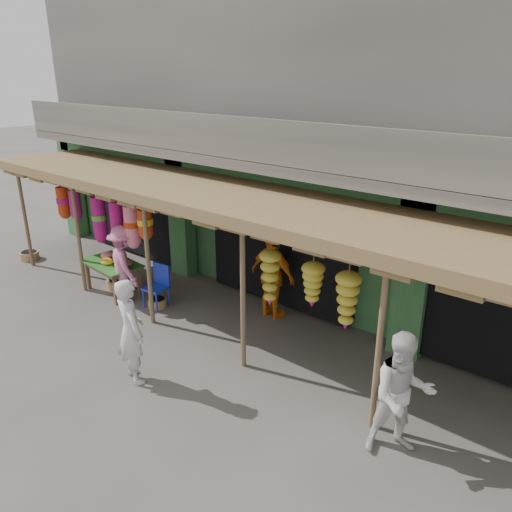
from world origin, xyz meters
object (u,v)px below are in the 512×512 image
Objects in this scene: flower_table at (113,264)px; person_shopper at (125,265)px; person_vendor at (273,275)px; blue_chair at (158,283)px; person_front at (131,331)px; person_right at (402,395)px.

person_shopper is (0.62, -0.11, 0.18)m from flower_table.
person_shopper is at bearing 30.68° from person_vendor.
blue_chair is 2.82m from person_front.
person_vendor is 1.06× the size of person_shopper.
blue_chair is 2.58m from person_vendor.
blue_chair is 0.53× the size of person_right.
flower_table is 0.84× the size of person_front.
person_right is 0.95× the size of person_vendor.
person_right is 6.72m from person_shopper.
person_vendor reaches higher than blue_chair.
person_shopper is (-0.71, -0.33, 0.36)m from blue_chair.
person_front is 1.03× the size of person_shopper.
flower_table is 1.36m from blue_chair.
flower_table is 1.62× the size of blue_chair.
person_shopper is at bearing -161.94° from blue_chair.
person_front is at bearing -55.01° from blue_chair.
person_vendor reaches higher than person_right.
person_vendor reaches higher than person_shopper.
person_shopper is at bearing -5.43° from flower_table.
person_right is at bearing -14.43° from blue_chair.
person_front is (1.86, -2.09, 0.38)m from blue_chair.
flower_table is at bearing 133.85° from person_right.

